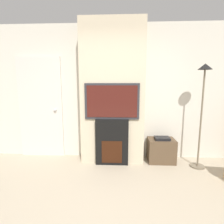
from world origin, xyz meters
TOP-DOWN VIEW (x-y plane):
  - wall_back at (0.00, 2.03)m, footprint 6.00×0.06m
  - chimney_breast at (0.00, 1.81)m, footprint 1.21×0.38m
  - fireplace at (0.00, 1.62)m, footprint 0.62×0.15m
  - television at (0.00, 1.62)m, footprint 1.00×0.07m
  - floor_lamp at (1.60, 1.56)m, footprint 0.26×0.26m
  - media_stand at (0.97, 1.77)m, footprint 0.52×0.37m
  - entry_door at (-1.51, 1.97)m, footprint 0.91×0.09m

SIDE VIEW (x-z plane):
  - media_stand at x=0.97m, z-range -0.02..0.50m
  - fireplace at x=0.00m, z-range 0.00..0.88m
  - entry_door at x=-1.51m, z-range 0.00..2.08m
  - television at x=0.00m, z-range 0.88..1.54m
  - floor_lamp at x=1.60m, z-range 0.38..2.26m
  - wall_back at x=0.00m, z-range 0.00..2.70m
  - chimney_breast at x=0.00m, z-range 0.00..2.70m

